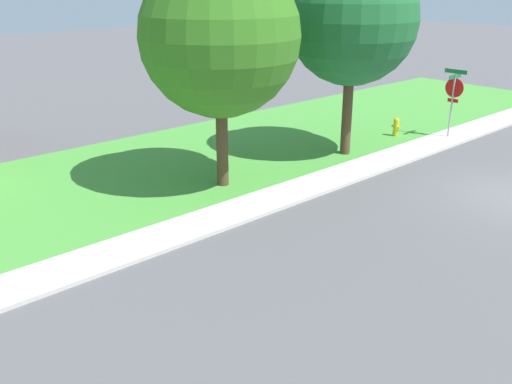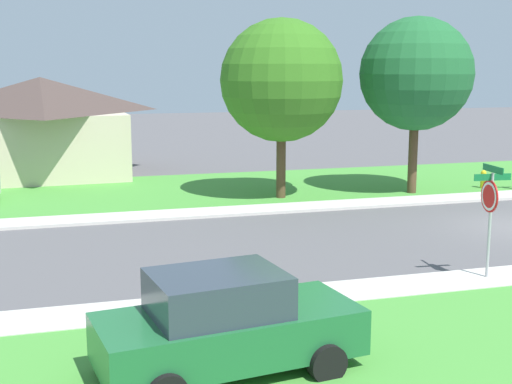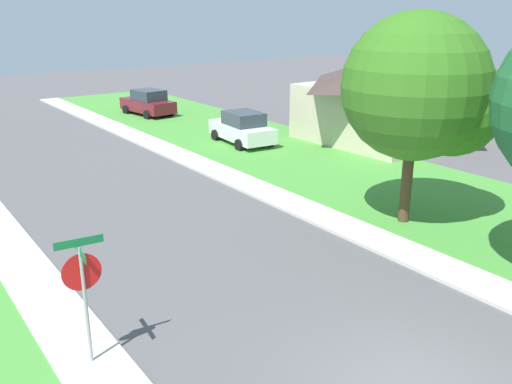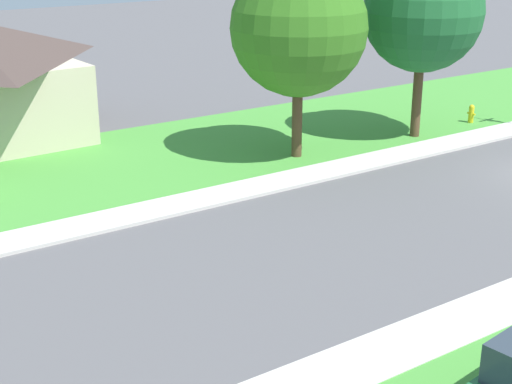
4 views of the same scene
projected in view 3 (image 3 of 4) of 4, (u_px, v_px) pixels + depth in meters
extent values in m
cube|color=beige|center=(252.00, 186.00, 22.14)|extent=(1.40, 56.00, 0.10)
cube|color=#479338|center=(337.00, 168.00, 24.75)|extent=(8.00, 56.00, 0.08)
cube|color=beige|center=(4.00, 240.00, 16.93)|extent=(1.40, 56.00, 0.10)
cylinder|color=#9E9EA3|center=(86.00, 308.00, 10.68)|extent=(0.07, 0.07, 2.60)
cylinder|color=red|center=(82.00, 272.00, 10.48)|extent=(0.76, 0.11, 0.76)
cylinder|color=white|center=(81.00, 272.00, 10.49)|extent=(0.67, 0.07, 0.67)
cylinder|color=red|center=(81.00, 272.00, 10.50)|extent=(0.54, 0.06, 0.55)
cube|color=#146B38|center=(79.00, 242.00, 10.24)|extent=(0.92, 0.12, 0.16)
cube|color=#146B38|center=(80.00, 252.00, 10.30)|extent=(0.12, 0.92, 0.16)
cube|color=white|center=(242.00, 131.00, 29.05)|extent=(2.17, 4.44, 0.76)
cube|color=#2D3842|center=(244.00, 118.00, 28.66)|extent=(1.78, 2.23, 0.68)
cylinder|color=black|center=(216.00, 135.00, 29.82)|extent=(0.30, 0.66, 0.64)
cylinder|color=black|center=(244.00, 132.00, 30.69)|extent=(0.30, 0.66, 0.64)
cylinder|color=black|center=(239.00, 145.00, 27.64)|extent=(0.30, 0.66, 0.64)
cylinder|color=black|center=(270.00, 141.00, 28.52)|extent=(0.30, 0.66, 0.64)
cube|color=maroon|center=(148.00, 105.00, 36.95)|extent=(2.31, 4.49, 0.76)
cube|color=#2D3842|center=(149.00, 95.00, 36.58)|extent=(1.84, 2.28, 0.68)
cylinder|color=black|center=(126.00, 110.00, 37.41)|extent=(0.32, 0.66, 0.64)
cylinder|color=black|center=(149.00, 107.00, 38.57)|extent=(0.32, 0.66, 0.64)
cylinder|color=black|center=(147.00, 115.00, 35.56)|extent=(0.32, 0.66, 0.64)
cylinder|color=black|center=(170.00, 112.00, 36.72)|extent=(0.32, 0.66, 0.64)
cylinder|color=#4C3823|center=(407.00, 181.00, 18.00)|extent=(0.36, 0.36, 2.93)
sphere|color=#336E1C|center=(415.00, 87.00, 17.02)|extent=(4.62, 4.62, 4.62)
sphere|color=#336E1C|center=(453.00, 105.00, 17.25)|extent=(3.24, 3.24, 3.24)
cube|color=beige|center=(391.00, 112.00, 30.00)|extent=(8.66, 7.51, 3.00)
pyramid|color=#473833|center=(394.00, 69.00, 29.27)|extent=(9.28, 8.13, 1.60)
cube|color=#51331E|center=(342.00, 111.00, 32.85)|extent=(1.00, 0.10, 2.10)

